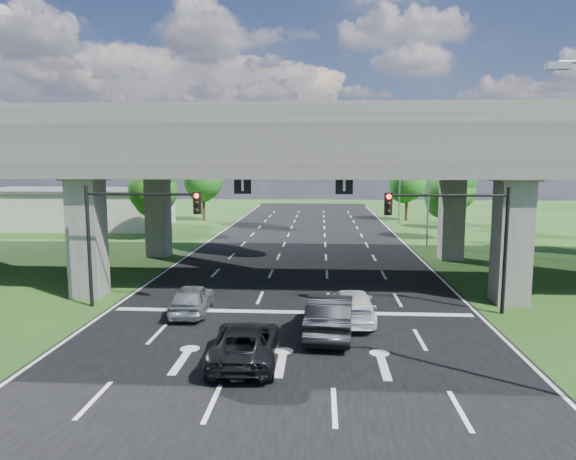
# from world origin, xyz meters

# --- Properties ---
(ground) EXTENTS (160.00, 160.00, 0.00)m
(ground) POSITION_xyz_m (0.00, 0.00, 0.00)
(ground) COLOR #1D4014
(ground) RESTS_ON ground
(road) EXTENTS (18.00, 120.00, 0.03)m
(road) POSITION_xyz_m (0.00, 10.00, 0.01)
(road) COLOR black
(road) RESTS_ON ground
(overpass) EXTENTS (80.00, 15.00, 10.00)m
(overpass) POSITION_xyz_m (0.00, 12.00, 7.92)
(overpass) COLOR #3C3936
(overpass) RESTS_ON ground
(warehouse) EXTENTS (20.00, 10.00, 4.00)m
(warehouse) POSITION_xyz_m (-26.00, 35.00, 2.00)
(warehouse) COLOR #9E9E99
(warehouse) RESTS_ON ground
(signal_right) EXTENTS (5.76, 0.54, 6.00)m
(signal_right) POSITION_xyz_m (7.82, 3.94, 4.19)
(signal_right) COLOR black
(signal_right) RESTS_ON ground
(signal_left) EXTENTS (5.76, 0.54, 6.00)m
(signal_left) POSITION_xyz_m (-7.82, 3.94, 4.19)
(signal_left) COLOR black
(signal_left) RESTS_ON ground
(streetlight_far) EXTENTS (3.38, 0.25, 10.00)m
(streetlight_far) POSITION_xyz_m (10.10, 24.00, 5.85)
(streetlight_far) COLOR gray
(streetlight_far) RESTS_ON ground
(streetlight_beyond) EXTENTS (3.38, 0.25, 10.00)m
(streetlight_beyond) POSITION_xyz_m (10.10, 40.00, 5.85)
(streetlight_beyond) COLOR gray
(streetlight_beyond) RESTS_ON ground
(tree_left_near) EXTENTS (4.50, 4.50, 7.80)m
(tree_left_near) POSITION_xyz_m (-13.95, 26.00, 4.82)
(tree_left_near) COLOR black
(tree_left_near) RESTS_ON ground
(tree_left_mid) EXTENTS (3.91, 3.90, 6.76)m
(tree_left_mid) POSITION_xyz_m (-16.95, 34.00, 4.17)
(tree_left_mid) COLOR black
(tree_left_mid) RESTS_ON ground
(tree_left_far) EXTENTS (4.80, 4.80, 8.32)m
(tree_left_far) POSITION_xyz_m (-12.95, 42.00, 5.14)
(tree_left_far) COLOR black
(tree_left_far) RESTS_ON ground
(tree_right_near) EXTENTS (4.20, 4.20, 7.28)m
(tree_right_near) POSITION_xyz_m (13.05, 28.00, 4.50)
(tree_right_near) COLOR black
(tree_right_near) RESTS_ON ground
(tree_right_mid) EXTENTS (3.91, 3.90, 6.76)m
(tree_right_mid) POSITION_xyz_m (16.05, 36.00, 4.17)
(tree_right_mid) COLOR black
(tree_right_mid) RESTS_ON ground
(tree_right_far) EXTENTS (4.50, 4.50, 7.80)m
(tree_right_far) POSITION_xyz_m (12.05, 44.00, 4.82)
(tree_right_far) COLOR black
(tree_right_far) RESTS_ON ground
(car_silver) EXTENTS (1.85, 4.18, 1.40)m
(car_silver) POSITION_xyz_m (-4.66, 3.00, 0.73)
(car_silver) COLOR #B4B8BC
(car_silver) RESTS_ON road
(car_dark) EXTENTS (2.19, 5.26, 1.69)m
(car_dark) POSITION_xyz_m (1.80, 0.40, 0.88)
(car_dark) COLOR black
(car_dark) RESTS_ON road
(car_white) EXTENTS (1.98, 4.79, 1.38)m
(car_white) POSITION_xyz_m (2.79, 2.37, 0.72)
(car_white) COLOR silver
(car_white) RESTS_ON road
(car_trailing) EXTENTS (2.46, 5.00, 1.37)m
(car_trailing) POSITION_xyz_m (-1.30, -2.71, 0.71)
(car_trailing) COLOR black
(car_trailing) RESTS_ON road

